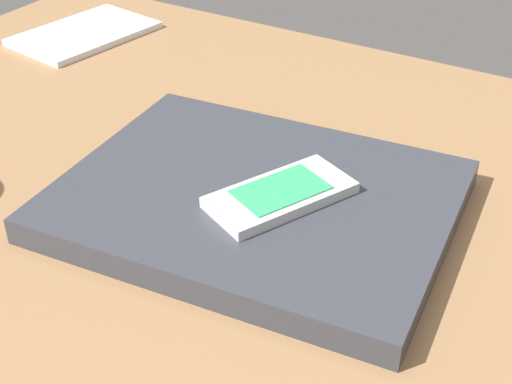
{
  "coord_description": "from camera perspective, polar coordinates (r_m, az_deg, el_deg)",
  "views": [
    {
      "loc": [
        20.82,
        -41.17,
        38.54
      ],
      "look_at": [
        -5.35,
        2.07,
        5.0
      ],
      "focal_mm": 51.38,
      "sensor_mm": 36.0,
      "label": 1
    }
  ],
  "objects": [
    {
      "name": "desk_surface",
      "position": [
        0.59,
        3.41,
        -5.26
      ],
      "size": [
        120.0,
        80.0,
        3.0
      ],
      "primitive_type": "cube",
      "color": "olive",
      "rests_on": "ground"
    },
    {
      "name": "laptop_closed",
      "position": [
        0.61,
        0.0,
        -0.66
      ],
      "size": [
        34.16,
        27.9,
        2.32
      ],
      "primitive_type": "cube",
      "rotation": [
        0.0,
        0.0,
        0.1
      ],
      "color": "#33353D",
      "rests_on": "desk_surface"
    },
    {
      "name": "cell_phone_on_laptop",
      "position": [
        0.59,
        1.93,
        -0.21
      ],
      "size": [
        10.02,
        13.11,
        1.07
      ],
      "color": "silver",
      "rests_on": "laptop_closed"
    },
    {
      "name": "notepad",
      "position": [
        0.99,
        -13.21,
        11.92
      ],
      "size": [
        13.43,
        18.6,
        0.8
      ],
      "primitive_type": "cube",
      "rotation": [
        0.0,
        0.0,
        -0.14
      ],
      "color": "white",
      "rests_on": "desk_surface"
    }
  ]
}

